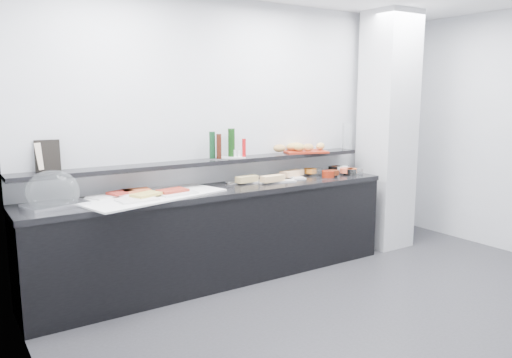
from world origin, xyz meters
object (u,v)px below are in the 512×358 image
cloche_base (56,205)px  framed_print (48,156)px  condiment_tray (233,157)px  sandwich_plate_mid (276,181)px  carafe (347,136)px  bread_tray (305,151)px

cloche_base → framed_print: 0.45m
framed_print → condiment_tray: (1.72, -0.05, -0.12)m
sandwich_plate_mid → carafe: 1.19m
cloche_base → carafe: 3.27m
framed_print → bread_tray: 2.62m
bread_tray → cloche_base: bearing=-156.1°
framed_print → bread_tray: size_ratio=0.57×
sandwich_plate_mid → condiment_tray: (-0.39, 0.19, 0.25)m
cloche_base → condiment_tray: size_ratio=1.87×
carafe → sandwich_plate_mid: bearing=-171.6°
framed_print → condiment_tray: size_ratio=1.09×
cloche_base → condiment_tray: (1.73, 0.22, 0.24)m
cloche_base → sandwich_plate_mid: (2.13, 0.02, -0.01)m
sandwich_plate_mid → framed_print: size_ratio=1.48×
cloche_base → bread_tray: bread_tray is taller
sandwich_plate_mid → condiment_tray: bearing=168.9°
carafe → framed_print: bearing=178.5°
condiment_tray → carafe: carafe is taller
condiment_tray → bread_tray: (0.90, -0.02, 0.00)m
carafe → cloche_base: bearing=-176.7°
bread_tray → condiment_tray: bearing=-161.6°
sandwich_plate_mid → bread_tray: 0.59m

